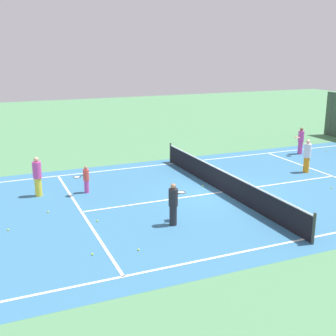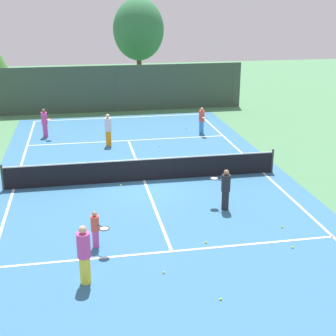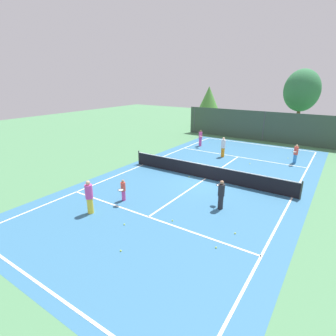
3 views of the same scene
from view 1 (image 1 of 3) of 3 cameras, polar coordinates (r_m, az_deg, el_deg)
name	(u,v)px [view 1 (image 1 of 3)]	position (r m, az deg, el deg)	size (l,w,h in m)	color
ground_plane	(223,192)	(19.84, 7.14, -3.14)	(80.00, 80.00, 0.00)	#4C8456
court_surface	(223,192)	(19.84, 7.14, -3.13)	(13.00, 25.00, 0.01)	teal
tennis_net	(223,181)	(19.69, 7.19, -1.73)	(11.90, 0.10, 1.10)	#333833
player_1	(86,179)	(19.74, -10.70, -1.42)	(0.63, 0.82, 1.24)	#D14799
player_2	(307,156)	(23.71, 17.72, 1.54)	(0.37, 0.37, 1.74)	orange
player_3	(173,204)	(15.85, 0.71, -4.68)	(0.72, 0.87, 1.59)	#232328
player_4	(301,140)	(27.83, 16.96, 3.47)	(0.69, 0.89, 1.63)	#D14799
player_5	(37,176)	(19.74, -16.70, -1.03)	(0.38, 0.38, 1.77)	yellow
tennis_ball_0	(97,221)	(16.61, -9.24, -6.83)	(0.07, 0.07, 0.07)	#CCE533
tennis_ball_2	(258,199)	(19.03, 11.67, -4.05)	(0.07, 0.07, 0.07)	#CCE533
tennis_ball_3	(331,188)	(21.55, 20.56, -2.43)	(0.07, 0.07, 0.07)	#CCE533
tennis_ball_4	(203,186)	(20.50, 4.58, -2.35)	(0.07, 0.07, 0.07)	#CCE533
tennis_ball_5	(285,205)	(18.69, 15.07, -4.63)	(0.07, 0.07, 0.07)	#CCE533
tennis_ball_6	(138,250)	(14.22, -3.88, -10.61)	(0.07, 0.07, 0.07)	#CCE533
tennis_ball_7	(8,230)	(16.63, -20.17, -7.59)	(0.07, 0.07, 0.07)	#CCE533
tennis_ball_8	(326,151)	(29.21, 19.96, 2.12)	(0.07, 0.07, 0.07)	#CCE533
tennis_ball_9	(48,212)	(17.91, -15.40, -5.54)	(0.07, 0.07, 0.07)	#CCE533
tennis_ball_10	(92,254)	(14.10, -9.85, -11.04)	(0.07, 0.07, 0.07)	#CCE533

